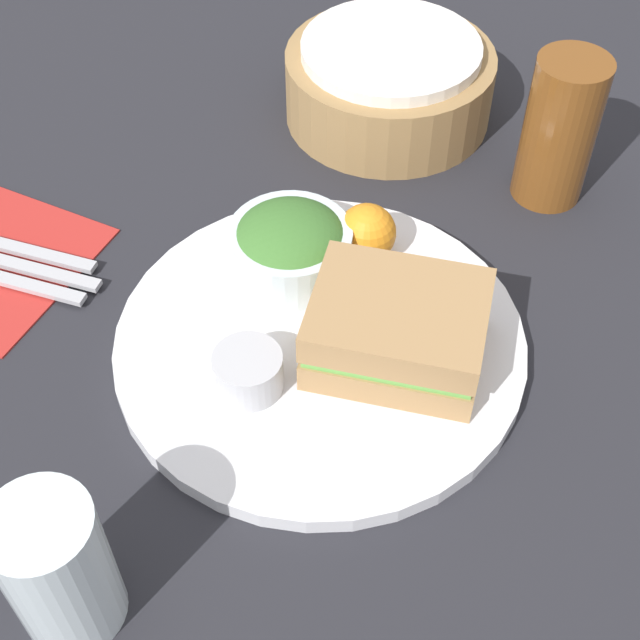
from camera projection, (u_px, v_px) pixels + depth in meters
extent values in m
plane|color=#232328|center=(320.00, 349.00, 0.71)|extent=(4.00, 4.00, 0.00)
cylinder|color=silver|center=(320.00, 343.00, 0.70)|extent=(0.32, 0.32, 0.02)
cube|color=#A37A4C|center=(396.00, 343.00, 0.68)|extent=(0.15, 0.13, 0.03)
cube|color=#6BB24C|center=(397.00, 329.00, 0.67)|extent=(0.14, 0.12, 0.01)
cube|color=#A37A4C|center=(399.00, 315.00, 0.65)|extent=(0.15, 0.13, 0.03)
cylinder|color=silver|center=(290.00, 250.00, 0.73)|extent=(0.10, 0.10, 0.04)
ellipsoid|color=#3D702D|center=(290.00, 240.00, 0.73)|extent=(0.09, 0.09, 0.05)
cylinder|color=#B7B7BC|center=(248.00, 372.00, 0.66)|extent=(0.05, 0.05, 0.03)
sphere|color=orange|center=(367.00, 233.00, 0.74)|extent=(0.05, 0.05, 0.05)
cylinder|color=brown|center=(559.00, 130.00, 0.78)|extent=(0.06, 0.06, 0.14)
cylinder|color=#997547|center=(389.00, 86.00, 0.89)|extent=(0.21, 0.21, 0.07)
cylinder|color=white|center=(391.00, 49.00, 0.86)|extent=(0.18, 0.18, 0.01)
cube|color=#B2B2B7|center=(7.00, 246.00, 0.78)|extent=(0.17, 0.03, 0.01)
cylinder|color=silver|center=(58.00, 569.00, 0.53)|extent=(0.06, 0.06, 0.11)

